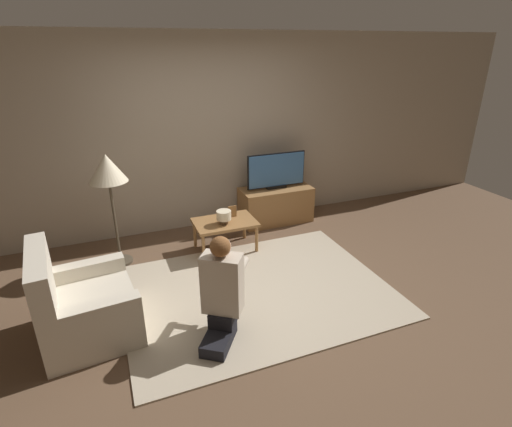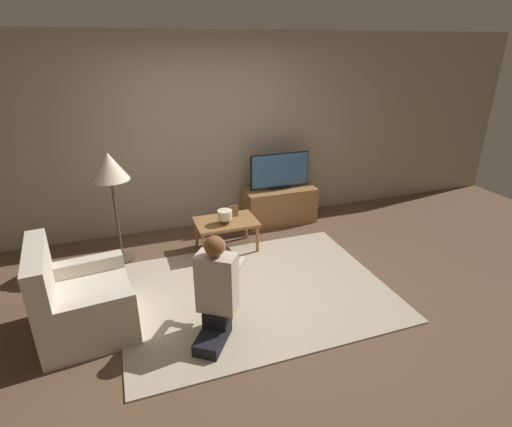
% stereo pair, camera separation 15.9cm
% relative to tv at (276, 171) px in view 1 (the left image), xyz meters
% --- Properties ---
extents(ground_plane, '(10.00, 10.00, 0.00)m').
position_rel_tv_xyz_m(ground_plane, '(-0.94, -1.61, -0.78)').
color(ground_plane, brown).
extents(wall_back, '(10.00, 0.06, 2.60)m').
position_rel_tv_xyz_m(wall_back, '(-0.94, 0.32, 0.52)').
color(wall_back, tan).
rests_on(wall_back, ground_plane).
extents(rug, '(2.75, 2.07, 0.02)m').
position_rel_tv_xyz_m(rug, '(-0.94, -1.61, -0.77)').
color(rug, '#BCAD93').
rests_on(rug, ground_plane).
extents(tv_stand, '(1.03, 0.47, 0.52)m').
position_rel_tv_xyz_m(tv_stand, '(0.00, -0.00, -0.52)').
color(tv_stand, olive).
rests_on(tv_stand, ground_plane).
extents(tv, '(0.87, 0.08, 0.51)m').
position_rel_tv_xyz_m(tv, '(0.00, 0.00, 0.00)').
color(tv, black).
rests_on(tv, tv_stand).
extents(coffee_table, '(0.76, 0.52, 0.40)m').
position_rel_tv_xyz_m(coffee_table, '(-0.96, -0.58, -0.43)').
color(coffee_table, olive).
rests_on(coffee_table, ground_plane).
extents(floor_lamp, '(0.42, 0.42, 1.34)m').
position_rel_tv_xyz_m(floor_lamp, '(-2.23, -0.42, 0.35)').
color(floor_lamp, '#4C4233').
rests_on(floor_lamp, ground_plane).
extents(armchair, '(0.87, 0.95, 0.88)m').
position_rel_tv_xyz_m(armchair, '(-2.62, -1.66, -0.50)').
color(armchair, beige).
rests_on(armchair, ground_plane).
extents(person_kneeling, '(0.64, 0.77, 0.98)m').
position_rel_tv_xyz_m(person_kneeling, '(-1.47, -2.13, -0.29)').
color(person_kneeling, black).
rests_on(person_kneeling, rug).
extents(picture_frame, '(0.11, 0.01, 0.15)m').
position_rel_tv_xyz_m(picture_frame, '(-0.83, -0.49, -0.31)').
color(picture_frame, olive).
rests_on(picture_frame, coffee_table).
extents(table_lamp, '(0.18, 0.18, 0.17)m').
position_rel_tv_xyz_m(table_lamp, '(-0.99, -0.65, -0.28)').
color(table_lamp, '#4C3823').
rests_on(table_lamp, coffee_table).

